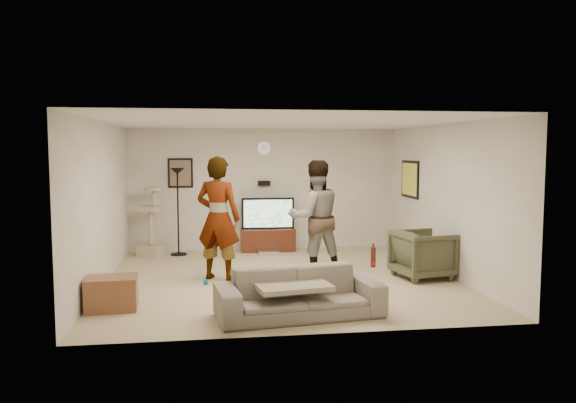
{
  "coord_description": "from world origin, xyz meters",
  "views": [
    {
      "loc": [
        -1.13,
        -8.75,
        2.07
      ],
      "look_at": [
        0.14,
        0.2,
        1.23
      ],
      "focal_mm": 34.77,
      "sensor_mm": 36.0,
      "label": 1
    }
  ],
  "objects": [
    {
      "name": "picture_back",
      "position": [
        -1.7,
        2.73,
        1.6
      ],
      "size": [
        0.42,
        0.03,
        0.52
      ],
      "primitive_type": "cube",
      "color": "brown",
      "rests_on": "wall_back"
    },
    {
      "name": "wall_right",
      "position": [
        2.75,
        0.0,
        1.25
      ],
      "size": [
        0.04,
        5.5,
        2.5
      ],
      "primitive_type": "cube",
      "color": "beige",
      "rests_on": "floor"
    },
    {
      "name": "wall_speaker",
      "position": [
        0.0,
        2.69,
        1.38
      ],
      "size": [
        0.25,
        0.1,
        0.1
      ],
      "primitive_type": "cube",
      "color": "black",
      "rests_on": "wall_back"
    },
    {
      "name": "floor_lamp",
      "position": [
        -1.74,
        2.3,
        0.85
      ],
      "size": [
        0.32,
        0.32,
        1.71
      ],
      "primitive_type": "cylinder",
      "color": "black",
      "rests_on": "floor"
    },
    {
      "name": "armchair",
      "position": [
        2.28,
        -0.28,
        0.39
      ],
      "size": [
        0.99,
        0.97,
        0.77
      ],
      "primitive_type": "imported",
      "rotation": [
        0.0,
        0.0,
        1.76
      ],
      "color": "#3E402C",
      "rests_on": "floor"
    },
    {
      "name": "tv_stand",
      "position": [
        0.05,
        2.5,
        0.23
      ],
      "size": [
        1.1,
        0.45,
        0.46
      ],
      "primitive_type": "cube",
      "color": "#441C10",
      "rests_on": "floor"
    },
    {
      "name": "ceiling",
      "position": [
        0.0,
        0.0,
        2.51
      ],
      "size": [
        5.5,
        5.5,
        0.02
      ],
      "primitive_type": "cube",
      "color": "white",
      "rests_on": "wall_back"
    },
    {
      "name": "toy_ball",
      "position": [
        -1.2,
        -0.24,
        0.04
      ],
      "size": [
        0.08,
        0.08,
        0.08
      ],
      "primitive_type": "sphere",
      "color": "#0A5EA1",
      "rests_on": "floor"
    },
    {
      "name": "beer_bottle",
      "position": [
        0.9,
        -2.07,
        0.72
      ],
      "size": [
        0.06,
        0.06,
        0.25
      ],
      "primitive_type": "cylinder",
      "color": "#481E0C",
      "rests_on": "sofa"
    },
    {
      "name": "side_table",
      "position": [
        -2.4,
        -1.41,
        0.21
      ],
      "size": [
        0.67,
        0.52,
        0.43
      ],
      "primitive_type": "cube",
      "rotation": [
        0.0,
        0.0,
        0.06
      ],
      "color": "brown",
      "rests_on": "floor"
    },
    {
      "name": "tv",
      "position": [
        0.05,
        2.5,
        0.77
      ],
      "size": [
        1.07,
        0.08,
        0.64
      ],
      "primitive_type": "cube",
      "color": "black",
      "rests_on": "tv_stand"
    },
    {
      "name": "wall_front",
      "position": [
        0.0,
        -2.75,
        1.25
      ],
      "size": [
        5.5,
        0.04,
        2.5
      ],
      "primitive_type": "cube",
      "color": "beige",
      "rests_on": "floor"
    },
    {
      "name": "cat_tree",
      "position": [
        -2.27,
        2.33,
        0.68
      ],
      "size": [
        0.56,
        0.56,
        1.36
      ],
      "primitive_type": "cube",
      "rotation": [
        0.0,
        0.0,
        -0.38
      ],
      "color": "#B8AB8E",
      "rests_on": "floor"
    },
    {
      "name": "person_right",
      "position": [
        0.61,
        0.29,
        0.95
      ],
      "size": [
        1.01,
        0.83,
        1.9
      ],
      "primitive_type": "imported",
      "rotation": [
        0.0,
        0.0,
        3.28
      ],
      "color": "#344EA5",
      "rests_on": "floor"
    },
    {
      "name": "floor",
      "position": [
        0.0,
        0.0,
        -0.01
      ],
      "size": [
        5.5,
        5.5,
        0.02
      ],
      "primitive_type": "cube",
      "color": "tan",
      "rests_on": "ground"
    },
    {
      "name": "wall_back",
      "position": [
        0.0,
        2.75,
        1.25
      ],
      "size": [
        5.5,
        0.04,
        2.5
      ],
      "primitive_type": "cube",
      "color": "beige",
      "rests_on": "floor"
    },
    {
      "name": "wall_left",
      "position": [
        -2.75,
        0.0,
        1.25
      ],
      "size": [
        0.04,
        5.5,
        2.5
      ],
      "primitive_type": "cube",
      "color": "beige",
      "rests_on": "floor"
    },
    {
      "name": "wall_clock",
      "position": [
        0.0,
        2.72,
        2.1
      ],
      "size": [
        0.26,
        0.04,
        0.26
      ],
      "primitive_type": "cylinder",
      "rotation": [
        1.57,
        0.0,
        0.0
      ],
      "color": "white",
      "rests_on": "wall_back"
    },
    {
      "name": "sofa",
      "position": [
        -0.04,
        -2.07,
        0.3
      ],
      "size": [
        2.13,
        1.06,
        0.6
      ],
      "primitive_type": "imported",
      "rotation": [
        0.0,
        0.0,
        0.13
      ],
      "color": "slate",
      "rests_on": "floor"
    },
    {
      "name": "person_left",
      "position": [
        -0.99,
        0.11,
        0.99
      ],
      "size": [
        0.85,
        0.72,
        1.97
      ],
      "primitive_type": "imported",
      "rotation": [
        0.0,
        0.0,
        2.72
      ],
      "color": "#939397",
      "rests_on": "floor"
    },
    {
      "name": "console_box",
      "position": [
        0.03,
        2.11,
        0.04
      ],
      "size": [
        0.4,
        0.3,
        0.07
      ],
      "primitive_type": "cube",
      "color": "silver",
      "rests_on": "floor"
    },
    {
      "name": "throw_blanket",
      "position": [
        -0.14,
        -2.07,
        0.4
      ],
      "size": [
        1.01,
        0.85,
        0.06
      ],
      "primitive_type": "cube",
      "rotation": [
        0.0,
        0.0,
        0.18
      ],
      "color": "tan",
      "rests_on": "sofa"
    },
    {
      "name": "picture_right",
      "position": [
        2.73,
        1.6,
        1.5
      ],
      "size": [
        0.03,
        0.78,
        0.62
      ],
      "primitive_type": "cube",
      "color": "#F5DB4F",
      "rests_on": "wall_right"
    },
    {
      "name": "tv_screen",
      "position": [
        0.05,
        2.46,
        0.77
      ],
      "size": [
        0.99,
        0.01,
        0.56
      ],
      "primitive_type": "cube",
      "color": "yellow",
      "rests_on": "tv"
    }
  ]
}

